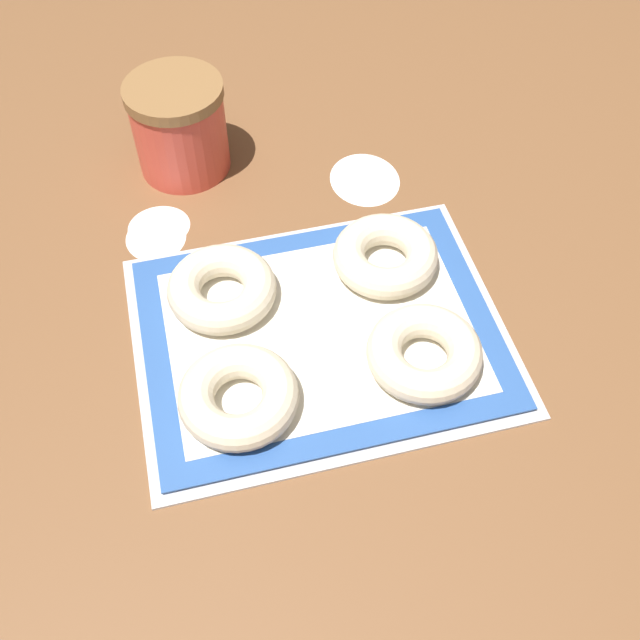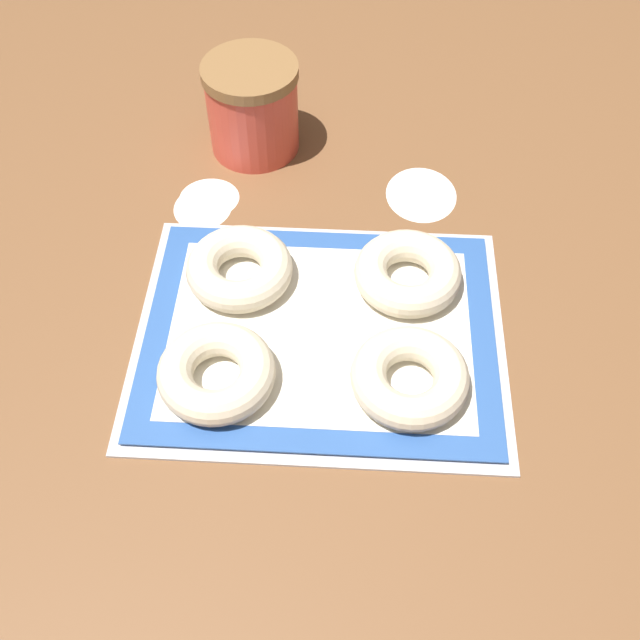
% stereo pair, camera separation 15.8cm
% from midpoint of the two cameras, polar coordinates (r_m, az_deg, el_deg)
% --- Properties ---
extents(ground_plane, '(2.80, 2.80, 0.00)m').
position_cam_midpoint_polar(ground_plane, '(0.91, -4.58, -1.19)').
color(ground_plane, brown).
extents(baking_tray, '(0.44, 0.35, 0.01)m').
position_cam_midpoint_polar(baking_tray, '(0.90, -4.98, -1.66)').
color(baking_tray, silver).
rests_on(baking_tray, ground_plane).
extents(baking_mat, '(0.42, 0.33, 0.00)m').
position_cam_midpoint_polar(baking_mat, '(0.89, -5.01, -1.46)').
color(baking_mat, '#2D569E').
rests_on(baking_mat, baking_tray).
extents(bagel_front_left, '(0.13, 0.13, 0.04)m').
position_cam_midpoint_polar(bagel_front_left, '(0.83, -11.67, -6.39)').
color(bagel_front_left, beige).
rests_on(bagel_front_left, baking_mat).
extents(bagel_front_right, '(0.13, 0.13, 0.04)m').
position_cam_midpoint_polar(bagel_front_right, '(0.85, 2.78, -3.17)').
color(bagel_front_right, beige).
rests_on(bagel_front_right, baking_mat).
extents(bagel_back_left, '(0.13, 0.13, 0.04)m').
position_cam_midpoint_polar(bagel_back_left, '(0.92, -12.35, 1.79)').
color(bagel_back_left, beige).
rests_on(bagel_back_left, baking_mat).
extents(bagel_back_right, '(0.13, 0.13, 0.04)m').
position_cam_midpoint_polar(bagel_back_right, '(0.94, 0.27, 4.38)').
color(bagel_back_right, beige).
rests_on(bagel_back_right, baking_mat).
extents(flour_canister, '(0.13, 0.13, 0.14)m').
position_cam_midpoint_polar(flour_canister, '(1.10, -14.85, 13.65)').
color(flour_canister, '#DB4C3D').
rests_on(flour_canister, ground_plane).
extents(flour_patch_near, '(0.10, 0.11, 0.00)m').
position_cam_midpoint_polar(flour_patch_near, '(1.08, -0.74, 10.30)').
color(flour_patch_near, white).
rests_on(flour_patch_near, ground_plane).
extents(flour_patch_far, '(0.08, 0.09, 0.00)m').
position_cam_midpoint_polar(flour_patch_far, '(1.04, -16.69, 5.63)').
color(flour_patch_far, white).
rests_on(flour_patch_far, ground_plane).
extents(flour_patch_side, '(0.08, 0.08, 0.00)m').
position_cam_midpoint_polar(flour_patch_side, '(1.06, -16.42, 6.44)').
color(flour_patch_side, white).
rests_on(flour_patch_side, ground_plane).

